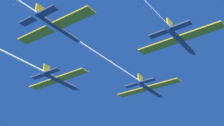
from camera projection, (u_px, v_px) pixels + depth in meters
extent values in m
cylinder|color=#4C5660|center=(149.00, 89.00, 99.15)|extent=(1.40, 12.74, 1.40)
cone|color=#4C5660|center=(161.00, 97.00, 104.71)|extent=(1.37, 2.80, 1.37)
ellipsoid|color=black|center=(153.00, 90.00, 101.44)|extent=(0.98, 2.55, 0.70)
cube|color=yellow|center=(133.00, 92.00, 101.56)|extent=(9.68, 2.80, 0.31)
cube|color=yellow|center=(164.00, 84.00, 95.84)|extent=(9.68, 2.80, 0.31)
cube|color=yellow|center=(140.00, 78.00, 96.32)|extent=(0.37, 2.29, 2.04)
cube|color=#4C5660|center=(132.00, 85.00, 96.81)|extent=(4.36, 1.68, 0.31)
cube|color=#4C5660|center=(148.00, 81.00, 93.84)|extent=(4.36, 1.68, 0.31)
cylinder|color=white|center=(89.00, 50.00, 78.52)|extent=(1.26, 44.94, 1.26)
cylinder|color=#4C5660|center=(59.00, 80.00, 92.99)|extent=(1.40, 12.74, 1.40)
cone|color=#4C5660|center=(77.00, 89.00, 98.55)|extent=(1.37, 2.80, 1.37)
ellipsoid|color=black|center=(66.00, 82.00, 95.27)|extent=(0.98, 2.55, 0.70)
cube|color=yellow|center=(44.00, 84.00, 95.39)|extent=(9.68, 2.80, 0.31)
cube|color=yellow|center=(72.00, 75.00, 89.67)|extent=(9.68, 2.80, 0.31)
cube|color=yellow|center=(47.00, 69.00, 90.15)|extent=(0.37, 2.29, 2.04)
cube|color=#4C5660|center=(38.00, 76.00, 90.64)|extent=(4.36, 1.68, 0.31)
cube|color=#4C5660|center=(53.00, 71.00, 87.67)|extent=(4.36, 1.68, 0.31)
cylinder|color=#4C5660|center=(180.00, 40.00, 75.45)|extent=(1.40, 12.74, 1.40)
cone|color=#4C5660|center=(194.00, 54.00, 81.02)|extent=(1.37, 2.80, 1.37)
ellipsoid|color=black|center=(185.00, 43.00, 77.74)|extent=(0.98, 2.55, 0.70)
cube|color=yellow|center=(158.00, 46.00, 77.86)|extent=(9.68, 2.80, 0.31)
cube|color=yellow|center=(202.00, 31.00, 72.14)|extent=(9.68, 2.80, 0.31)
cube|color=yellow|center=(170.00, 24.00, 72.62)|extent=(0.37, 2.29, 2.04)
cube|color=#4C5660|center=(158.00, 34.00, 73.11)|extent=(4.36, 1.68, 0.31)
cube|color=#4C5660|center=(182.00, 25.00, 70.14)|extent=(4.36, 1.68, 0.31)
cylinder|color=#4C5660|center=(57.00, 28.00, 70.36)|extent=(1.40, 12.74, 1.40)
cone|color=#4C5660|center=(80.00, 43.00, 75.92)|extent=(1.37, 2.80, 1.37)
ellipsoid|color=black|center=(66.00, 32.00, 72.65)|extent=(0.98, 2.55, 0.70)
cube|color=yellow|center=(37.00, 35.00, 72.76)|extent=(9.68, 2.80, 0.31)
cube|color=yellow|center=(74.00, 18.00, 67.05)|extent=(9.68, 2.80, 0.31)
cube|color=yellow|center=(40.00, 10.00, 67.53)|extent=(0.37, 2.29, 2.04)
cube|color=#4C5660|center=(29.00, 21.00, 68.02)|extent=(4.36, 1.68, 0.31)
cube|color=#4C5660|center=(48.00, 11.00, 65.05)|extent=(4.36, 1.68, 0.31)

